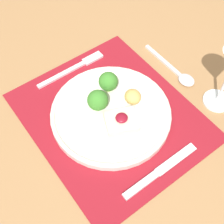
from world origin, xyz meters
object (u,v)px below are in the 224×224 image
Objects in this scene: fork at (76,67)px; spoon at (179,74)px; knife at (156,174)px; dinner_plate at (112,112)px.

spoon is (0.19, 0.21, -0.00)m from fork.
knife is 0.30m from spoon.
fork is 1.00× the size of knife.
fork is at bearing 177.93° from knife.
spoon is (0.00, 0.23, -0.01)m from dinner_plate.
knife is at bearing -53.36° from spoon.
spoon is (-0.18, 0.24, -0.00)m from knife.
fork is (-0.19, 0.01, -0.01)m from dinner_plate.
spoon reaches higher than fork.
knife is (0.37, -0.03, -0.00)m from fork.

